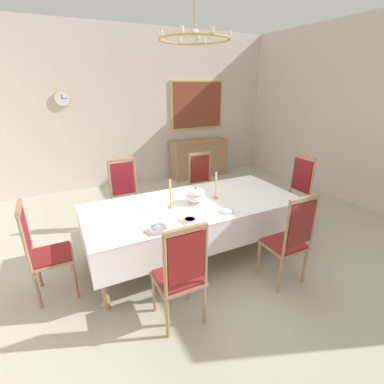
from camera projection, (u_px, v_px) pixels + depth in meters
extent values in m
cube|color=#B7B49F|center=(190.00, 250.00, 3.99)|extent=(7.10, 6.42, 0.04)
cube|color=beige|center=(125.00, 110.00, 6.08)|extent=(7.10, 0.08, 3.33)
cube|color=beige|center=(374.00, 116.00, 4.86)|extent=(0.08, 6.42, 3.33)
cylinder|color=#A47F4D|center=(103.00, 280.00, 2.80)|extent=(0.07, 0.07, 0.73)
cylinder|color=#A2715B|center=(292.00, 225.00, 3.87)|extent=(0.07, 0.07, 0.73)
cylinder|color=#987A58|center=(90.00, 234.00, 3.64)|extent=(0.07, 0.07, 0.73)
cylinder|color=#987849|center=(248.00, 200.00, 4.71)|extent=(0.07, 0.07, 0.73)
cube|color=#9E774E|center=(194.00, 208.00, 3.64)|extent=(2.64, 1.09, 0.08)
cube|color=#A17853|center=(194.00, 204.00, 3.62)|extent=(2.76, 1.21, 0.03)
cube|color=white|center=(194.00, 203.00, 3.61)|extent=(2.78, 1.23, 0.00)
cube|color=white|center=(218.00, 239.00, 3.18)|extent=(2.78, 0.00, 0.41)
cube|color=white|center=(176.00, 201.00, 4.19)|extent=(2.78, 0.00, 0.41)
cube|color=white|center=(84.00, 242.00, 3.11)|extent=(0.00, 1.23, 0.41)
cube|color=white|center=(274.00, 199.00, 4.26)|extent=(0.00, 1.23, 0.41)
cylinder|color=#A07B58|center=(154.00, 293.00, 2.82)|extent=(0.04, 0.04, 0.46)
cylinder|color=#9D7F54|center=(188.00, 282.00, 2.98)|extent=(0.04, 0.04, 0.46)
cylinder|color=#A57D49|center=(167.00, 318.00, 2.52)|extent=(0.04, 0.04, 0.46)
cylinder|color=#9F765A|center=(204.00, 304.00, 2.68)|extent=(0.04, 0.04, 0.46)
cube|color=#A17853|center=(178.00, 279.00, 2.66)|extent=(0.44, 0.42, 0.03)
cube|color=maroon|center=(178.00, 277.00, 2.65)|extent=(0.40, 0.38, 0.02)
cylinder|color=#A97A4C|center=(165.00, 268.00, 2.31)|extent=(0.03, 0.03, 0.62)
cylinder|color=#A0765B|center=(206.00, 255.00, 2.47)|extent=(0.03, 0.03, 0.62)
cube|color=maroon|center=(186.00, 258.00, 2.37)|extent=(0.34, 0.02, 0.47)
cube|color=#A17853|center=(186.00, 230.00, 2.27)|extent=(0.40, 0.04, 0.04)
cylinder|color=#A96E51|center=(145.00, 222.00, 4.25)|extent=(0.04, 0.04, 0.46)
cylinder|color=#AB6E4D|center=(120.00, 228.00, 4.09)|extent=(0.04, 0.04, 0.46)
cylinder|color=#A86F4C|center=(138.00, 213.00, 4.55)|extent=(0.04, 0.04, 0.46)
cylinder|color=#977157|center=(114.00, 218.00, 4.39)|extent=(0.04, 0.04, 0.46)
cube|color=#A17853|center=(128.00, 206.00, 4.23)|extent=(0.44, 0.42, 0.03)
cube|color=maroon|center=(128.00, 204.00, 4.22)|extent=(0.40, 0.38, 0.02)
cylinder|color=#A0794B|center=(135.00, 179.00, 4.35)|extent=(0.03, 0.03, 0.66)
cylinder|color=#9D795D|center=(110.00, 183.00, 4.18)|extent=(0.03, 0.03, 0.66)
cube|color=maroon|center=(123.00, 179.00, 4.25)|extent=(0.34, 0.02, 0.50)
cube|color=#A17853|center=(121.00, 160.00, 4.14)|extent=(0.40, 0.04, 0.04)
cylinder|color=#A67052|center=(259.00, 258.00, 3.38)|extent=(0.04, 0.04, 0.46)
cylinder|color=#A96F51|center=(282.00, 250.00, 3.53)|extent=(0.04, 0.04, 0.46)
cylinder|color=#A77555|center=(280.00, 275.00, 3.08)|extent=(0.04, 0.04, 0.46)
cylinder|color=#A27958|center=(305.00, 266.00, 3.24)|extent=(0.04, 0.04, 0.46)
cube|color=#A17853|center=(284.00, 245.00, 3.22)|extent=(0.44, 0.42, 0.03)
cube|color=maroon|center=(284.00, 243.00, 3.21)|extent=(0.40, 0.38, 0.02)
cylinder|color=#9F7359|center=(286.00, 231.00, 2.86)|extent=(0.03, 0.03, 0.64)
cylinder|color=#A6714F|center=(313.00, 223.00, 3.02)|extent=(0.03, 0.03, 0.64)
cube|color=maroon|center=(301.00, 224.00, 2.93)|extent=(0.34, 0.02, 0.49)
cube|color=#A17853|center=(305.00, 199.00, 2.82)|extent=(0.40, 0.04, 0.04)
cylinder|color=#A27B4F|center=(219.00, 206.00, 4.81)|extent=(0.04, 0.04, 0.46)
cylinder|color=#9D7550|center=(200.00, 210.00, 4.65)|extent=(0.04, 0.04, 0.46)
cylinder|color=#A57F52|center=(209.00, 199.00, 5.10)|extent=(0.04, 0.04, 0.46)
cylinder|color=#A37559|center=(190.00, 203.00, 4.95)|extent=(0.04, 0.04, 0.46)
cube|color=#A17853|center=(205.00, 192.00, 4.79)|extent=(0.44, 0.42, 0.03)
cube|color=maroon|center=(205.00, 190.00, 4.78)|extent=(0.40, 0.38, 0.02)
cylinder|color=#A97A4D|center=(209.00, 169.00, 4.91)|extent=(0.03, 0.03, 0.61)
cylinder|color=#A87D4A|center=(190.00, 172.00, 4.75)|extent=(0.03, 0.03, 0.61)
cube|color=maroon|center=(200.00, 169.00, 4.82)|extent=(0.34, 0.02, 0.47)
cube|color=#A17853|center=(200.00, 154.00, 4.72)|extent=(0.40, 0.04, 0.04)
cylinder|color=#97805D|center=(72.00, 261.00, 3.32)|extent=(0.04, 0.04, 0.46)
cylinder|color=#A76E58|center=(75.00, 280.00, 3.01)|extent=(0.04, 0.04, 0.46)
cylinder|color=#A2744B|center=(38.00, 270.00, 3.17)|extent=(0.04, 0.04, 0.46)
cylinder|color=#9D7059|center=(38.00, 290.00, 2.86)|extent=(0.04, 0.04, 0.46)
cube|color=#A17853|center=(52.00, 256.00, 3.00)|extent=(0.42, 0.44, 0.03)
cube|color=maroon|center=(52.00, 255.00, 2.99)|extent=(0.38, 0.40, 0.02)
cylinder|color=#A0744A|center=(26.00, 227.00, 2.97)|extent=(0.03, 0.03, 0.61)
cylinder|color=#A57E5B|center=(24.00, 244.00, 2.64)|extent=(0.03, 0.03, 0.61)
cube|color=maroon|center=(25.00, 232.00, 2.80)|extent=(0.02, 0.34, 0.46)
cube|color=#A17853|center=(19.00, 207.00, 2.70)|extent=(0.04, 0.40, 0.04)
cylinder|color=#98745D|center=(288.00, 221.00, 4.29)|extent=(0.04, 0.04, 0.46)
cylinder|color=#A37B5D|center=(272.00, 211.00, 4.60)|extent=(0.04, 0.04, 0.46)
cylinder|color=#A5795A|center=(305.00, 216.00, 4.44)|extent=(0.04, 0.04, 0.46)
cylinder|color=#A07E5C|center=(288.00, 207.00, 4.75)|extent=(0.04, 0.04, 0.46)
cube|color=#A17853|center=(290.00, 200.00, 4.43)|extent=(0.42, 0.44, 0.03)
cube|color=maroon|center=(290.00, 199.00, 4.42)|extent=(0.38, 0.40, 0.02)
cylinder|color=#AA7E4C|center=(312.00, 181.00, 4.22)|extent=(0.03, 0.03, 0.67)
cylinder|color=#9D7E5D|center=(293.00, 174.00, 4.54)|extent=(0.03, 0.03, 0.67)
cube|color=maroon|center=(302.00, 176.00, 4.37)|extent=(0.02, 0.34, 0.51)
cube|color=#A17853|center=(305.00, 157.00, 4.26)|extent=(0.04, 0.40, 0.04)
cylinder|color=white|center=(196.00, 202.00, 3.62)|extent=(0.14, 0.14, 0.02)
ellipsoid|color=white|center=(196.00, 197.00, 3.59)|extent=(0.26, 0.26, 0.12)
ellipsoid|color=white|center=(196.00, 192.00, 3.57)|extent=(0.23, 0.23, 0.09)
sphere|color=#39567C|center=(196.00, 188.00, 3.55)|extent=(0.03, 0.03, 0.03)
cylinder|color=gold|center=(171.00, 207.00, 3.47)|extent=(0.07, 0.07, 0.02)
cylinder|color=gold|center=(171.00, 198.00, 3.42)|extent=(0.02, 0.02, 0.24)
cone|color=gold|center=(170.00, 188.00, 3.38)|extent=(0.04, 0.04, 0.02)
cylinder|color=silver|center=(170.00, 184.00, 3.36)|extent=(0.02, 0.02, 0.10)
cylinder|color=gold|center=(215.00, 198.00, 3.74)|extent=(0.07, 0.07, 0.02)
cylinder|color=gold|center=(216.00, 189.00, 3.69)|extent=(0.02, 0.02, 0.24)
cone|color=gold|center=(216.00, 180.00, 3.65)|extent=(0.04, 0.04, 0.02)
cylinder|color=silver|center=(216.00, 176.00, 3.63)|extent=(0.02, 0.02, 0.10)
cylinder|color=white|center=(190.00, 220.00, 3.13)|extent=(0.14, 0.14, 0.03)
cylinder|color=white|center=(190.00, 220.00, 3.13)|extent=(0.12, 0.12, 0.02)
torus|color=#39567C|center=(190.00, 219.00, 3.13)|extent=(0.14, 0.14, 0.01)
cylinder|color=white|center=(159.00, 229.00, 2.91)|extent=(0.20, 0.20, 0.05)
cylinder|color=white|center=(159.00, 229.00, 2.91)|extent=(0.16, 0.16, 0.03)
torus|color=#39567C|center=(158.00, 228.00, 2.91)|extent=(0.19, 0.19, 0.01)
cylinder|color=white|center=(227.00, 211.00, 3.34)|extent=(0.15, 0.15, 0.03)
cylinder|color=white|center=(227.00, 211.00, 3.34)|extent=(0.12, 0.12, 0.02)
torus|color=#39567C|center=(227.00, 210.00, 3.34)|extent=(0.14, 0.14, 0.01)
cube|color=gold|center=(183.00, 224.00, 3.07)|extent=(0.03, 0.14, 0.00)
ellipsoid|color=gold|center=(179.00, 221.00, 3.13)|extent=(0.03, 0.05, 0.01)
cube|color=gold|center=(148.00, 235.00, 2.84)|extent=(0.03, 0.14, 0.00)
ellipsoid|color=gold|center=(145.00, 232.00, 2.90)|extent=(0.03, 0.05, 0.01)
cube|color=#A17853|center=(199.00, 159.00, 6.96)|extent=(1.40, 0.44, 0.88)
cube|color=#A77F56|center=(199.00, 141.00, 6.79)|extent=(1.44, 0.48, 0.02)
cube|color=#977B4B|center=(207.00, 155.00, 7.29)|extent=(0.59, 0.01, 0.70)
cube|color=#AC6B5D|center=(182.00, 158.00, 7.00)|extent=(0.59, 0.01, 0.70)
cylinder|color=#D1B251|center=(62.00, 99.00, 5.42)|extent=(0.31, 0.05, 0.31)
cylinder|color=white|center=(62.00, 99.00, 5.39)|extent=(0.27, 0.01, 0.27)
cube|color=black|center=(62.00, 97.00, 5.38)|extent=(0.01, 0.00, 0.08)
cube|color=black|center=(65.00, 99.00, 5.40)|extent=(0.11, 0.00, 0.01)
cube|color=#D1B251|center=(197.00, 105.00, 6.74)|extent=(1.37, 0.04, 1.13)
cube|color=brown|center=(198.00, 105.00, 6.72)|extent=(1.29, 0.01, 1.05)
cylinder|color=gold|center=(195.00, 1.00, 2.79)|extent=(0.02, 0.02, 0.60)
sphere|color=white|center=(194.00, 35.00, 2.91)|extent=(0.12, 0.12, 0.12)
torus|color=gold|center=(194.00, 40.00, 2.92)|extent=(0.76, 0.76, 0.02)
cylinder|color=silver|center=(224.00, 38.00, 3.06)|extent=(0.04, 0.04, 0.06)
cylinder|color=silver|center=(204.00, 40.00, 3.23)|extent=(0.04, 0.04, 0.06)
cylinder|color=silver|center=(180.00, 40.00, 3.21)|extent=(0.04, 0.04, 0.06)
cylinder|color=silver|center=(162.00, 37.00, 3.01)|extent=(0.04, 0.04, 0.06)
cylinder|color=silver|center=(161.00, 33.00, 2.75)|extent=(0.04, 0.04, 0.06)
cylinder|color=silver|center=(182.00, 29.00, 2.58)|extent=(0.04, 0.04, 0.06)
cylinder|color=silver|center=(212.00, 30.00, 2.60)|extent=(0.04, 0.04, 0.06)
cylinder|color=silver|center=(229.00, 33.00, 2.80)|extent=(0.04, 0.04, 0.06)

